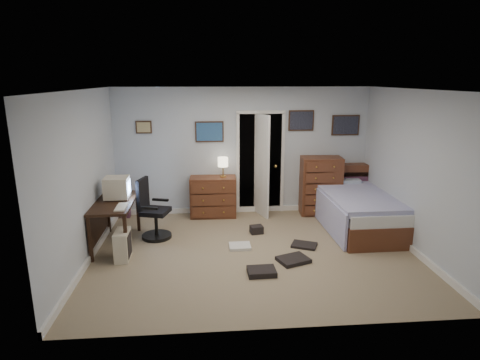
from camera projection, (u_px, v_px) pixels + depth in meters
name	position (u px, v px, depth m)	size (l,w,h in m)	color
floor	(254.00, 253.00, 6.31)	(5.00, 4.00, 0.02)	tan
computer_desk	(110.00, 212.00, 6.44)	(0.62, 1.30, 0.75)	black
crt_monitor	(117.00, 188.00, 6.51)	(0.39, 0.36, 0.36)	beige
keyboard	(121.00, 207.00, 6.08)	(0.15, 0.40, 0.02)	beige
pc_tower	(123.00, 245.00, 6.02)	(0.21, 0.42, 0.45)	beige
office_chair	(153.00, 215.00, 6.79)	(0.62, 0.62, 1.04)	black
media_stack	(125.00, 197.00, 7.80)	(0.16, 0.16, 0.82)	maroon
low_dresser	(213.00, 197.00, 7.88)	(0.89, 0.45, 0.79)	brown
table_lamp	(223.00, 163.00, 7.73)	(0.20, 0.20, 0.39)	gold
doorway	(258.00, 161.00, 8.29)	(0.96, 1.12, 2.05)	black
tall_dresser	(320.00, 186.00, 7.98)	(0.79, 0.46, 1.16)	brown
headboard_bookcase	(356.00, 186.00, 8.17)	(1.10, 0.32, 0.98)	brown
bed	(356.00, 210.00, 7.28)	(1.21, 2.22, 0.72)	brown
wall_posters	(272.00, 126.00, 7.83)	(4.38, 0.04, 0.60)	#331E11
floor_clutter	(272.00, 253.00, 6.19)	(1.46, 1.78, 0.14)	black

